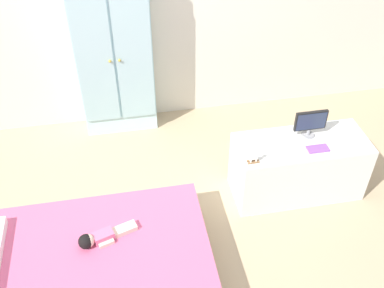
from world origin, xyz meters
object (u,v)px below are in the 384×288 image
object	(u,v)px
wardrobe	(114,53)
rocking_horse_toy	(254,157)
bed	(83,268)
doll	(97,238)
tv_monitor	(311,122)
book_purple	(318,149)
tv_stand	(298,167)

from	to	relation	value
wardrobe	rocking_horse_toy	world-z (taller)	wardrobe
bed	doll	bearing A→B (deg)	34.60
doll	wardrobe	world-z (taller)	wardrobe
tv_monitor	rocking_horse_toy	distance (m)	0.54
tv_monitor	rocking_horse_toy	bearing A→B (deg)	-156.36
rocking_horse_toy	bed	bearing A→B (deg)	-162.05
tv_monitor	book_purple	bearing A→B (deg)	-87.13
doll	tv_stand	bearing A→B (deg)	16.68
bed	doll	world-z (taller)	doll
tv_stand	book_purple	bearing A→B (deg)	-51.90
rocking_horse_toy	book_purple	world-z (taller)	rocking_horse_toy
bed	tv_monitor	distance (m)	1.91
tv_monitor	book_purple	size ratio (longest dim) A/B	1.54
wardrobe	tv_stand	distance (m)	1.81
rocking_horse_toy	book_purple	xyz separation A→B (m)	(0.50, 0.05, -0.04)
bed	wardrobe	xyz separation A→B (m)	(0.36, 1.67, 0.64)
doll	tv_stand	size ratio (longest dim) A/B	0.38
bed	wardrobe	distance (m)	1.83
doll	rocking_horse_toy	xyz separation A→B (m)	(1.13, 0.32, 0.23)
wardrobe	bed	bearing A→B (deg)	-102.09
book_purple	bed	bearing A→B (deg)	-165.53
doll	book_purple	world-z (taller)	book_purple
bed	wardrobe	world-z (taller)	wardrobe
doll	rocking_horse_toy	size ratio (longest dim) A/B	3.71
bed	book_purple	xyz separation A→B (m)	(1.75, 0.45, 0.37)
rocking_horse_toy	doll	bearing A→B (deg)	-164.04
doll	tv_stand	distance (m)	1.62
wardrobe	book_purple	distance (m)	1.87
bed	rocking_horse_toy	bearing A→B (deg)	17.95
tv_monitor	tv_stand	bearing A→B (deg)	-132.64
bed	doll	distance (m)	0.23
bed	tv_stand	xyz separation A→B (m)	(1.67, 0.55, 0.11)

